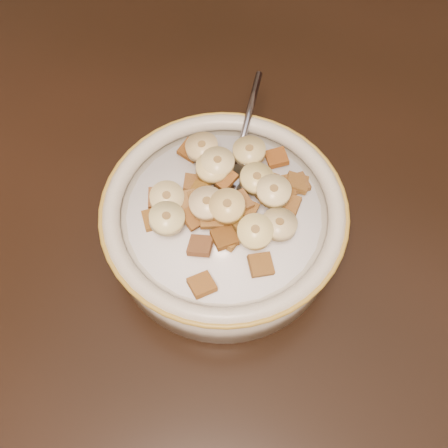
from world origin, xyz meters
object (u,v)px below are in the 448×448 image
at_px(cereal_bowl, 224,226).
at_px(spoon, 232,179).
at_px(table, 423,253).
at_px(chair, 415,62).

distance_m(cereal_bowl, spoon, 0.05).
distance_m(table, chair, 0.65).
bearing_deg(cereal_bowl, spoon, 102.32).
height_order(table, chair, chair).
distance_m(chair, spoon, 0.74).
bearing_deg(spoon, cereal_bowl, 90.00).
height_order(table, spoon, spoon).
xyz_separation_m(table, chair, (-0.08, 0.59, -0.26)).
relative_size(table, cereal_bowl, 6.39).
xyz_separation_m(chair, cereal_bowl, (-0.11, -0.68, 0.31)).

